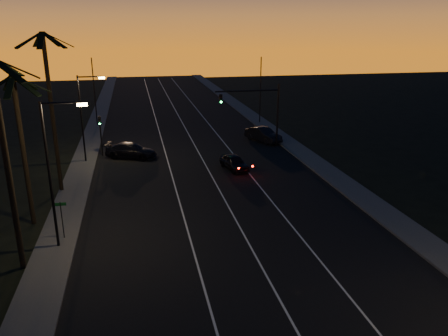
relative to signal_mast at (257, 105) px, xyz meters
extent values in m
cube|color=black|center=(-7.14, -9.99, -4.78)|extent=(20.00, 170.00, 0.01)
cube|color=#3D3D3B|center=(-18.34, -9.99, -4.70)|extent=(2.40, 170.00, 0.16)
cube|color=#3D3D3B|center=(4.06, -9.99, -4.70)|extent=(2.40, 170.00, 0.16)
cube|color=silver|center=(-10.14, -9.99, -4.76)|extent=(0.12, 160.00, 0.01)
cube|color=silver|center=(-6.64, -9.99, -4.76)|extent=(0.12, 160.00, 0.01)
cube|color=silver|center=(-3.14, -9.99, -4.76)|extent=(0.12, 160.00, 0.01)
cylinder|color=black|center=(-19.74, -21.99, 0.97)|extent=(0.32, 0.32, 11.50)
cube|color=black|center=(-18.71, -21.73, 6.15)|extent=(2.18, 0.92, 1.18)
cube|color=black|center=(-19.30, -21.03, 6.15)|extent=(1.25, 2.12, 1.18)
cube|color=black|center=(-18.89, -22.63, 6.15)|extent=(1.95, 1.61, 1.18)
cylinder|color=black|center=(-20.34, -15.99, 0.22)|extent=(0.32, 0.32, 10.00)
cube|color=black|center=(-19.31, -15.73, 4.65)|extent=(2.18, 0.92, 1.18)
cube|color=black|center=(-19.90, -15.03, 4.65)|extent=(1.25, 2.12, 1.18)
cube|color=black|center=(-20.82, -15.05, 4.65)|extent=(1.34, 2.09, 1.18)
cube|color=black|center=(-20.31, -17.05, 4.65)|extent=(0.45, 2.16, 1.18)
cube|color=black|center=(-19.49, -16.63, 4.65)|extent=(1.95, 1.61, 1.18)
cylinder|color=black|center=(-19.34, -9.99, 1.47)|extent=(0.32, 0.32, 12.50)
cube|color=black|center=(-18.31, -9.73, 7.15)|extent=(2.18, 0.92, 1.18)
cube|color=black|center=(-18.90, -9.03, 7.15)|extent=(1.25, 2.12, 1.18)
cube|color=black|center=(-19.82, -9.05, 7.15)|extent=(1.34, 2.09, 1.18)
cube|color=black|center=(-20.37, -9.78, 7.15)|extent=(2.18, 0.82, 1.18)
cube|color=black|center=(-20.15, -10.67, 7.15)|extent=(1.90, 1.69, 1.18)
cube|color=black|center=(-19.31, -11.05, 7.15)|extent=(0.45, 2.16, 1.18)
cube|color=black|center=(-18.49, -10.63, 7.15)|extent=(1.95, 1.61, 1.18)
cylinder|color=black|center=(-18.14, -19.99, -0.28)|extent=(0.16, 0.16, 9.00)
cylinder|color=black|center=(-17.04, -19.99, 4.07)|extent=(2.20, 0.12, 0.12)
cube|color=#FFC866|center=(-15.94, -19.99, 3.94)|extent=(0.55, 0.26, 0.16)
cylinder|color=black|center=(-18.14, -1.99, -0.53)|extent=(0.16, 0.16, 8.50)
cylinder|color=black|center=(-17.04, -1.99, 3.57)|extent=(2.20, 0.12, 0.12)
cube|color=#FFC866|center=(-15.94, -1.99, 3.44)|extent=(0.55, 0.26, 0.16)
cylinder|color=black|center=(-17.94, -18.99, -3.48)|extent=(0.06, 0.06, 2.60)
cube|color=#0C4C19|center=(-17.94, -18.99, -2.33)|extent=(0.70, 0.03, 0.20)
cylinder|color=black|center=(2.36, 0.01, -1.28)|extent=(0.20, 0.20, 7.00)
cylinder|color=black|center=(-1.14, 0.01, 1.52)|extent=(7.00, 0.16, 0.16)
cube|color=black|center=(-4.04, 0.01, 0.77)|extent=(0.32, 0.28, 1.00)
sphere|color=black|center=(-4.04, -0.16, 1.09)|extent=(0.20, 0.20, 0.20)
sphere|color=black|center=(-4.04, -0.16, 0.77)|extent=(0.20, 0.20, 0.20)
sphere|color=#14FF59|center=(-4.04, -0.16, 0.45)|extent=(0.20, 0.20, 0.20)
cylinder|color=black|center=(-16.64, 0.01, -2.68)|extent=(0.14, 0.14, 4.20)
cube|color=black|center=(-16.64, 0.01, -1.08)|extent=(0.28, 0.25, 0.90)
sphere|color=black|center=(-16.64, -0.14, -0.80)|extent=(0.18, 0.18, 0.18)
sphere|color=black|center=(-16.64, -0.14, -1.08)|extent=(0.18, 0.18, 0.18)
sphere|color=#14FF59|center=(-16.64, -0.14, -1.36)|extent=(0.18, 0.18, 0.18)
cylinder|color=black|center=(-18.14, 15.01, -0.28)|extent=(0.14, 0.14, 9.00)
cylinder|color=black|center=(3.86, 12.01, -0.28)|extent=(0.14, 0.14, 9.00)
imported|color=black|center=(-4.20, -7.22, -4.08)|extent=(2.45, 4.29, 1.37)
sphere|color=#FF0F05|center=(-4.35, -9.72, -3.87)|extent=(0.18, 0.18, 0.18)
sphere|color=#FF0F05|center=(-3.01, -9.42, -3.87)|extent=(0.18, 0.18, 0.18)
imported|color=black|center=(1.47, 2.30, -3.96)|extent=(3.65, 5.21, 1.63)
imported|color=black|center=(-13.67, -1.45, -4.01)|extent=(5.69, 4.01, 1.53)
camera|label=1|loc=(-13.09, -45.37, 8.13)|focal=35.00mm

